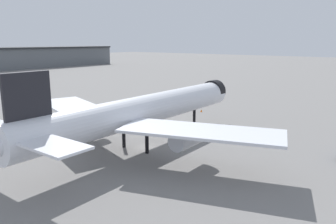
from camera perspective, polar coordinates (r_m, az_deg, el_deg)
ground at (r=69.99m, az=-4.04°, el=-6.05°), size 900.00×900.00×0.00m
airliner_near_gate at (r=67.95m, az=-4.41°, el=0.16°), size 67.65×61.88×17.59m
traffic_cone_near_nose at (r=104.20m, az=5.79°, el=0.23°), size 0.63×0.63×0.79m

